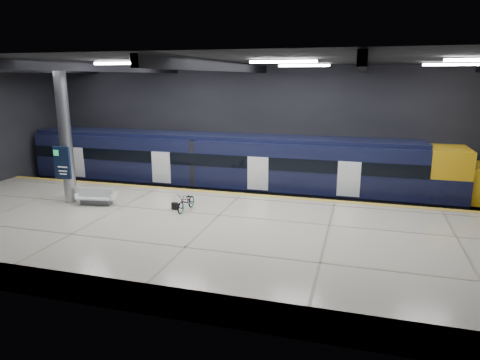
% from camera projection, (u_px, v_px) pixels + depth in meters
% --- Properties ---
extents(ground, '(30.00, 30.00, 0.00)m').
position_uv_depth(ground, '(226.00, 230.00, 20.95)').
color(ground, black).
rests_on(ground, ground).
extents(room_shell, '(30.10, 16.10, 8.05)m').
position_uv_depth(room_shell, '(225.00, 113.00, 19.61)').
color(room_shell, black).
rests_on(room_shell, ground).
extents(platform, '(30.00, 11.00, 1.10)m').
position_uv_depth(platform, '(208.00, 237.00, 18.49)').
color(platform, beige).
rests_on(platform, ground).
extents(safety_strip, '(30.00, 0.40, 0.01)m').
position_uv_depth(safety_strip, '(241.00, 194.00, 23.26)').
color(safety_strip, gold).
rests_on(safety_strip, platform).
extents(rails, '(30.00, 1.52, 0.16)m').
position_uv_depth(rails, '(254.00, 199.00, 26.07)').
color(rails, gray).
rests_on(rails, ground).
extents(train, '(29.40, 2.84, 3.79)m').
position_uv_depth(train, '(244.00, 166.00, 25.77)').
color(train, black).
rests_on(train, ground).
extents(bench, '(2.01, 1.08, 0.84)m').
position_uv_depth(bench, '(96.00, 199.00, 21.31)').
color(bench, '#595B60').
rests_on(bench, platform).
extents(bicycle, '(0.70, 1.73, 0.89)m').
position_uv_depth(bicycle, '(186.00, 202.00, 20.30)').
color(bicycle, '#99999E').
rests_on(bicycle, platform).
extents(pannier_bag, '(0.33, 0.23, 0.35)m').
position_uv_depth(pannier_bag, '(175.00, 206.00, 20.53)').
color(pannier_bag, black).
rests_on(pannier_bag, platform).
extents(info_column, '(0.90, 0.78, 6.90)m').
position_uv_depth(info_column, '(65.00, 136.00, 21.09)').
color(info_column, '#9EA0A5').
rests_on(info_column, platform).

